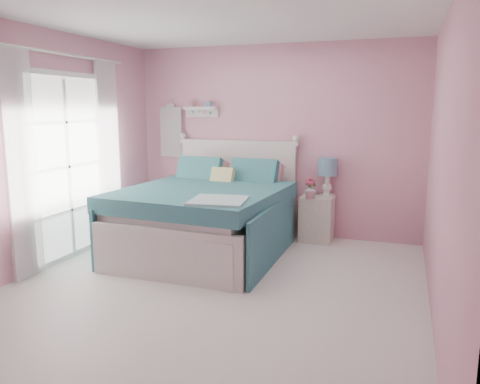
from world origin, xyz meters
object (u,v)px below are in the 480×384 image
Objects in this scene: bed at (208,218)px; nightstand at (317,219)px; vase at (310,190)px; table_lamp at (327,170)px; teacup at (310,195)px.

bed reaches higher than nightstand.
vase is (-0.10, 0.01, 0.38)m from nightstand.
table_lamp is at bearing 41.50° from bed.
bed reaches higher than teacup.
vase is 1.42× the size of teacup.
vase reaches higher than nightstand.
table_lamp reaches higher than teacup.
vase is at bearing 43.92° from bed.
bed is 14.86× the size of vase.
table_lamp is at bearing 22.05° from vase.
nightstand is (1.18, 0.90, -0.12)m from bed.
vase is (-0.21, -0.08, -0.27)m from table_lamp.
bed is at bearing -146.27° from teacup.
table_lamp is 0.35m from vase.
bed is 4.58× the size of table_lamp.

